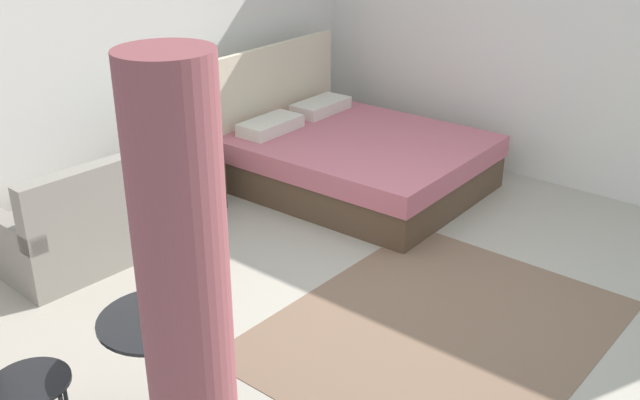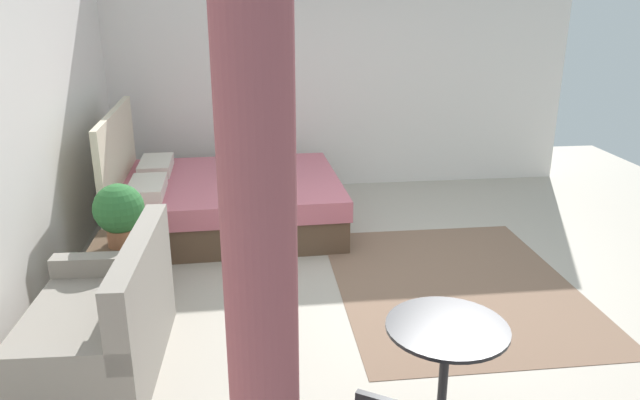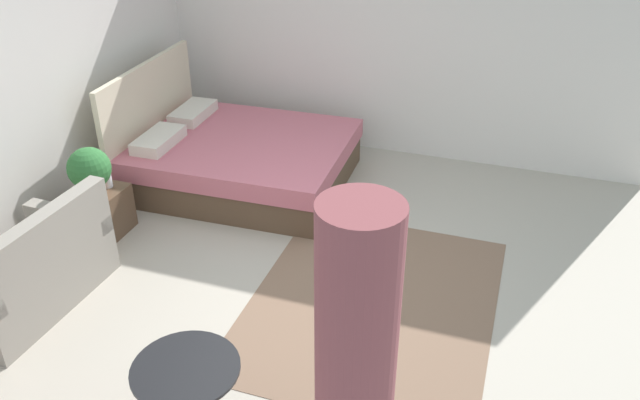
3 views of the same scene
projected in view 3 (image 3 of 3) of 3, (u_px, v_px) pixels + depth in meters
ground_plane at (317, 284)px, 5.50m from camera, size 8.69×8.61×0.02m
wall_back at (9, 85)px, 5.55m from camera, size 8.69×0.12×2.89m
wall_right at (400, 30)px, 7.11m from camera, size 0.12×5.61×2.89m
area_rug at (373, 303)px, 5.26m from camera, size 2.45×1.93×0.01m
bed at (237, 157)px, 6.96m from camera, size 1.89×2.26×1.23m
couch at (27, 274)px, 5.14m from camera, size 1.38×0.87×0.88m
nightstand at (101, 213)px, 6.07m from camera, size 0.51×0.41×0.45m
potted_plant at (89, 171)px, 5.72m from camera, size 0.38×0.38×0.49m
vase at (106, 176)px, 5.99m from camera, size 0.09×0.09×0.23m
balcony_table at (189, 394)px, 3.79m from camera, size 0.63×0.63×0.69m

